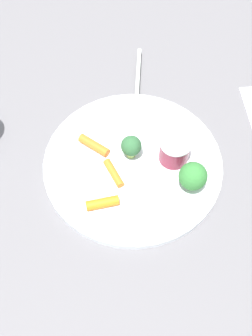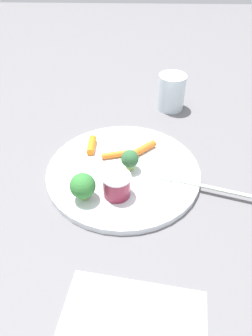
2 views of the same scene
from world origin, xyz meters
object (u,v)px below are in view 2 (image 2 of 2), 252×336
carrot_stick_2 (144,148)px  fork (211,188)px  plate (123,172)px  sauce_cup (117,185)px  broccoli_floret_1 (83,186)px  carrot_stick_0 (92,145)px  carrot_stick_1 (114,155)px  drinking_glass (171,92)px  broccoli_floret_0 (130,158)px  napkin (133,324)px

carrot_stick_2 → fork: (-0.11, 0.10, -0.01)m
plate → sauce_cup: bearing=82.2°
broccoli_floret_1 → carrot_stick_0: size_ratio=1.04×
sauce_cup → carrot_stick_0: (0.06, -0.13, -0.01)m
broccoli_floret_1 → carrot_stick_2: bearing=-128.4°
carrot_stick_1 → carrot_stick_2: 0.06m
sauce_cup → fork: (-0.16, -0.02, -0.02)m
plate → broccoli_floret_1: (0.06, 0.07, 0.03)m
broccoli_floret_1 → drinking_glass: 0.36m
plate → broccoli_floret_1: 0.10m
broccoli_floret_0 → napkin: broccoli_floret_0 is taller
sauce_cup → carrot_stick_2: sauce_cup is taller
carrot_stick_0 → drinking_glass: drinking_glass is taller
fork → broccoli_floret_1: bearing=7.5°
broccoli_floret_0 → carrot_stick_0: 0.10m
plate → carrot_stick_2: carrot_stick_2 is taller
fork → drinking_glass: drinking_glass is taller
drinking_glass → carrot_stick_2: bearing=70.6°
broccoli_floret_1 → drinking_glass: size_ratio=0.60×
broccoli_floret_0 → broccoli_floret_1: bearing=46.5°
broccoli_floret_0 → broccoli_floret_1: 0.11m
carrot_stick_1 → carrot_stick_2: bearing=-160.9°
carrot_stick_0 → napkin: size_ratio=0.27×
sauce_cup → broccoli_floret_0: 0.07m
carrot_stick_2 → napkin: size_ratio=0.30×
broccoli_floret_0 → fork: bearing=160.2°
carrot_stick_0 → carrot_stick_2: size_ratio=0.89×
plate → carrot_stick_2: 0.07m
carrot_stick_2 → drinking_glass: drinking_glass is taller
plate → broccoli_floret_1: size_ratio=5.66×
broccoli_floret_0 → sauce_cup: bearing=73.1°
broccoli_floret_0 → fork: 0.15m
carrot_stick_2 → fork: size_ratio=0.30×
broccoli_floret_0 → carrot_stick_0: broccoli_floret_0 is taller
sauce_cup → carrot_stick_2: size_ratio=0.89×
broccoli_floret_0 → carrot_stick_0: bearing=-36.3°
carrot_stick_1 → napkin: size_ratio=0.28×
broccoli_floret_1 → fork: size_ratio=0.28×
napkin → drinking_glass: bearing=-99.4°
sauce_cup → carrot_stick_2: bearing=-112.0°
sauce_cup → napkin: sauce_cup is taller
carrot_stick_2 → plate: bearing=54.3°
broccoli_floret_0 → carrot_stick_2: bearing=-118.6°
plate → carrot_stick_2: bearing=-125.7°
carrot_stick_2 → drinking_glass: (-0.07, -0.19, 0.02)m
carrot_stick_0 → carrot_stick_2: (-0.10, 0.01, -0.00)m
carrot_stick_0 → carrot_stick_1: (-0.05, 0.03, -0.00)m
carrot_stick_0 → napkin: (-0.09, 0.33, -0.02)m
drinking_glass → napkin: size_ratio=0.47×
broccoli_floret_0 → fork: broccoli_floret_0 is taller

